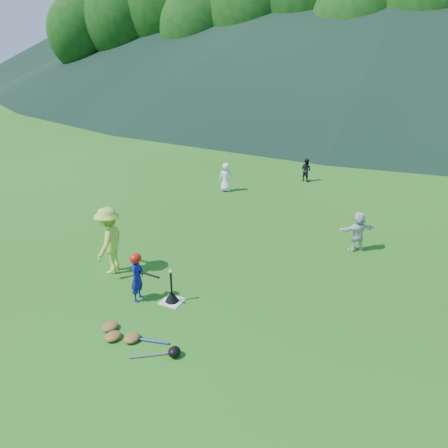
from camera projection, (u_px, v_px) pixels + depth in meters
name	position (u px, v px, depth m)	size (l,w,h in m)	color
ground	(172.00, 302.00, 9.40)	(120.00, 120.00, 0.00)	#275C15
home_plate	(172.00, 301.00, 9.39)	(0.45, 0.45, 0.02)	silver
baseball	(171.00, 271.00, 9.12)	(0.08, 0.08, 0.08)	white
batter_child	(137.00, 277.00, 9.29)	(0.39, 0.26, 1.07)	navy
adult_coach	(109.00, 241.00, 10.36)	(1.07, 0.61, 1.65)	#B2DD41
fielder_a	(226.00, 177.00, 16.41)	(0.53, 0.35, 1.09)	white
fielder_b	(306.00, 170.00, 17.71)	(0.46, 0.36, 0.94)	black
fielder_d	(358.00, 231.00, 11.57)	(1.02, 0.33, 1.10)	silver
batting_tee	(172.00, 296.00, 9.35)	(0.30, 0.30, 0.68)	black
batter_gear	(137.00, 260.00, 9.12)	(0.73, 0.26, 0.43)	#B7130C
equipment_pile	(131.00, 338.00, 8.11)	(1.80, 0.72, 0.19)	olive
outfield_fence	(378.00, 111.00, 32.34)	(70.07, 0.08, 1.33)	gray
tree_line	(405.00, 4.00, 34.25)	(70.04, 11.40, 14.82)	#382314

